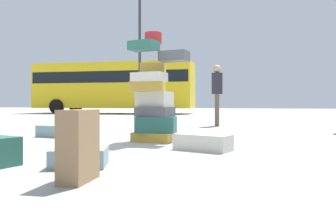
# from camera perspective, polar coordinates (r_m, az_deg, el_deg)

# --- Properties ---
(ground_plane) EXTENTS (80.00, 80.00, 0.00)m
(ground_plane) POSITION_cam_1_polar(r_m,az_deg,el_deg) (5.17, -5.21, -6.63)
(ground_plane) COLOR #9E9E99
(suitcase_tower) EXTENTS (0.96, 0.75, 1.77)m
(suitcase_tower) POSITION_cam_1_polar(r_m,az_deg,el_deg) (5.37, -2.38, 1.24)
(suitcase_tower) COLOR #B28C33
(suitcase_tower) RESTS_ON ground
(suitcase_brown_foreground_near) EXTENTS (0.23, 0.40, 0.57)m
(suitcase_brown_foreground_near) POSITION_cam_1_polar(r_m,az_deg,el_deg) (2.72, -15.19, -6.78)
(suitcase_brown_foreground_near) COLOR olive
(suitcase_brown_foreground_near) RESTS_ON ground
(suitcase_slate_left_side) EXTENTS (0.62, 0.48, 0.21)m
(suitcase_slate_left_side) POSITION_cam_1_polar(r_m,az_deg,el_deg) (6.54, -18.80, -4.25)
(suitcase_slate_left_side) COLOR gray
(suitcase_slate_left_side) RESTS_ON ground
(suitcase_cream_behind_tower) EXTENTS (0.80, 0.54, 0.21)m
(suitcase_cream_behind_tower) POSITION_cam_1_polar(r_m,az_deg,el_deg) (4.42, 6.03, -6.40)
(suitcase_cream_behind_tower) COLOR beige
(suitcase_cream_behind_tower) RESTS_ON ground
(suitcase_slate_upright_blue) EXTENTS (0.63, 0.57, 0.18)m
(suitcase_slate_upright_blue) POSITION_cam_1_polar(r_m,az_deg,el_deg) (3.40, -15.00, -8.71)
(suitcase_slate_upright_blue) COLOR gray
(suitcase_slate_upright_blue) RESTS_ON ground
(person_bearded_onlooker) EXTENTS (0.30, 0.34, 1.68)m
(person_bearded_onlooker) POSITION_cam_1_polar(r_m,az_deg,el_deg) (9.19, 8.47, 2.68)
(person_bearded_onlooker) COLOR brown
(person_bearded_onlooker) RESTS_ON ground
(parked_bus) EXTENTS (10.30, 3.47, 3.15)m
(parked_bus) POSITION_cam_1_polar(r_m,az_deg,el_deg) (21.34, -9.31, 3.49)
(parked_bus) COLOR yellow
(parked_bus) RESTS_ON ground
(lamp_post) EXTENTS (0.36, 0.36, 6.35)m
(lamp_post) POSITION_cam_1_polar(r_m,az_deg,el_deg) (14.91, -4.91, 13.82)
(lamp_post) COLOR #333338
(lamp_post) RESTS_ON ground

